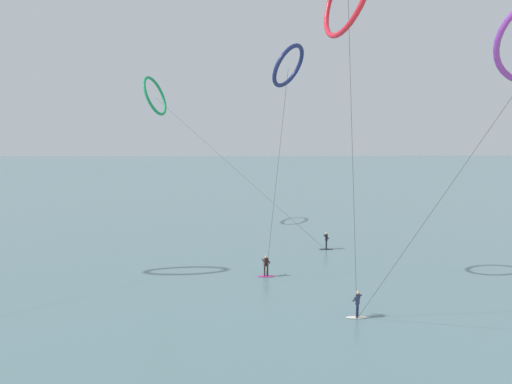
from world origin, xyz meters
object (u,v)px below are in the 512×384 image
surfer_ivory (357,306)px  kite_navy (288,66)px  kite_emerald (155,96)px  surfer_magenta (266,267)px  surfer_charcoal (326,242)px

surfer_ivory → kite_navy: bearing=53.3°
surfer_ivory → kite_emerald: bearing=56.6°
kite_emerald → surfer_magenta: bearing=-133.8°
surfer_magenta → kite_emerald: kite_emerald is taller
surfer_charcoal → kite_emerald: size_ratio=0.09×
kite_navy → kite_emerald: size_ratio=0.89×
surfer_ivory → surfer_magenta: size_ratio=1.00×
kite_navy → kite_emerald: (-13.35, 21.13, -0.47)m
surfer_charcoal → kite_navy: (-4.85, -9.21, 15.19)m
kite_emerald → surfer_charcoal: bearing=-107.9°
surfer_ivory → kite_emerald: 35.88m
surfer_ivory → kite_navy: 17.05m
surfer_charcoal → kite_emerald: bearing=-118.8°
surfer_ivory → kite_navy: (-3.63, 6.84, 15.19)m
surfer_charcoal → surfer_ivory: (-1.22, -16.04, 0.00)m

